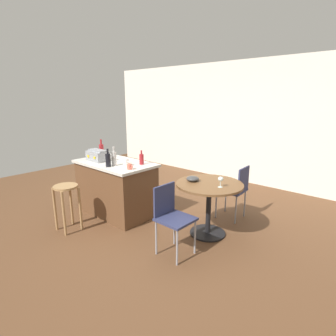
# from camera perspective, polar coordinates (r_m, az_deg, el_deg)

# --- Properties ---
(ground_plane) EXTENTS (8.80, 8.80, 0.00)m
(ground_plane) POSITION_cam_1_polar(r_m,az_deg,el_deg) (4.44, -3.86, -10.81)
(ground_plane) COLOR brown
(back_wall) EXTENTS (8.00, 0.10, 2.70)m
(back_wall) POSITION_cam_1_polar(r_m,az_deg,el_deg) (6.46, 15.20, 9.19)
(back_wall) COLOR silver
(back_wall) RESTS_ON ground_plane
(kitchen_island) EXTENTS (1.34, 0.78, 0.88)m
(kitchen_island) POSITION_cam_1_polar(r_m,az_deg,el_deg) (4.62, -10.86, -4.08)
(kitchen_island) COLOR brown
(kitchen_island) RESTS_ON ground_plane
(wooden_stool) EXTENTS (0.34, 0.34, 0.68)m
(wooden_stool) POSITION_cam_1_polar(r_m,az_deg,el_deg) (4.19, -20.55, -5.86)
(wooden_stool) COLOR #A37A4C
(wooden_stool) RESTS_ON ground_plane
(dining_table) EXTENTS (0.92, 0.92, 0.76)m
(dining_table) POSITION_cam_1_polar(r_m,az_deg,el_deg) (3.82, 8.62, -5.79)
(dining_table) COLOR black
(dining_table) RESTS_ON ground_plane
(folding_chair_near) EXTENTS (0.41, 0.41, 0.87)m
(folding_chair_near) POSITION_cam_1_polar(r_m,az_deg,el_deg) (3.37, 0.74, -9.66)
(folding_chair_near) COLOR navy
(folding_chair_near) RESTS_ON ground_plane
(folding_chair_far) EXTENTS (0.42, 0.42, 0.87)m
(folding_chair_far) POSITION_cam_1_polar(r_m,az_deg,el_deg) (4.42, 14.04, -4.11)
(folding_chair_far) COLOR navy
(folding_chair_far) RESTS_ON ground_plane
(toolbox) EXTENTS (0.36, 0.25, 0.18)m
(toolbox) POSITION_cam_1_polar(r_m,az_deg,el_deg) (4.66, -14.55, 2.58)
(toolbox) COLOR gray
(toolbox) RESTS_ON kitchen_island
(bottle_0) EXTENTS (0.07, 0.07, 0.30)m
(bottle_0) POSITION_cam_1_polar(r_m,az_deg,el_deg) (4.25, -11.29, 2.02)
(bottle_0) COLOR #B7B2AD
(bottle_0) RESTS_ON kitchen_island
(bottle_1) EXTENTS (0.07, 0.07, 0.22)m
(bottle_1) POSITION_cam_1_polar(r_m,az_deg,el_deg) (4.26, -5.59, 1.90)
(bottle_1) COLOR maroon
(bottle_1) RESTS_ON kitchen_island
(bottle_2) EXTENTS (0.08, 0.08, 0.28)m
(bottle_2) POSITION_cam_1_polar(r_m,az_deg,el_deg) (4.20, -12.49, 1.70)
(bottle_2) COLOR black
(bottle_2) RESTS_ON kitchen_island
(bottle_3) EXTENTS (0.08, 0.08, 0.32)m
(bottle_3) POSITION_cam_1_polar(r_m,az_deg,el_deg) (4.91, -13.82, 3.64)
(bottle_3) COLOR maroon
(bottle_3) RESTS_ON kitchen_island
(cup_0) EXTENTS (0.13, 0.09, 0.11)m
(cup_0) POSITION_cam_1_polar(r_m,az_deg,el_deg) (4.21, -8.82, 1.19)
(cup_0) COLOR white
(cup_0) RESTS_ON kitchen_island
(cup_1) EXTENTS (0.11, 0.07, 0.08)m
(cup_1) POSITION_cam_1_polar(r_m,az_deg,el_deg) (4.00, -8.09, 0.30)
(cup_1) COLOR #DB6651
(cup_1) RESTS_ON kitchen_island
(wine_glass) EXTENTS (0.07, 0.07, 0.14)m
(wine_glass) POSITION_cam_1_polar(r_m,az_deg,el_deg) (3.60, 11.01, -2.37)
(wine_glass) COLOR silver
(wine_glass) RESTS_ON dining_table
(serving_bowl) EXTENTS (0.18, 0.18, 0.07)m
(serving_bowl) POSITION_cam_1_polar(r_m,az_deg,el_deg) (3.83, 5.22, -2.25)
(serving_bowl) COLOR #383838
(serving_bowl) RESTS_ON dining_table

